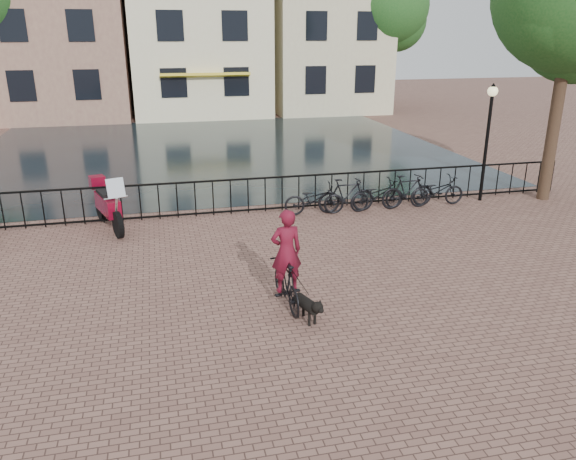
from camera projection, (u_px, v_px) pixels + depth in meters
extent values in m
plane|color=brown|center=(331.00, 363.00, 8.88)|extent=(100.00, 100.00, 0.00)
plane|color=black|center=(214.00, 150.00, 24.74)|extent=(20.00, 20.00, 0.00)
cube|color=black|center=(248.00, 179.00, 15.88)|extent=(20.00, 0.05, 0.05)
cube|color=black|center=(248.00, 210.00, 16.19)|extent=(20.00, 0.05, 0.05)
cube|color=brown|center=(58.00, 11.00, 32.75)|extent=(7.50, 9.00, 12.00)
cube|color=beige|center=(196.00, 21.00, 34.64)|extent=(8.00, 9.00, 11.00)
cube|color=gold|center=(205.00, 75.00, 31.31)|extent=(5.00, 0.60, 0.15)
cube|color=#C6B993|center=(321.00, 9.00, 36.12)|extent=(7.00, 9.00, 12.50)
cylinder|color=black|center=(557.00, 108.00, 16.62)|extent=(0.36, 0.36, 5.60)
cylinder|color=black|center=(386.00, 64.00, 35.22)|extent=(0.36, 0.36, 5.95)
sphere|color=#194C1A|center=(390.00, 6.00, 34.08)|extent=(4.76, 4.76, 4.76)
cylinder|color=black|center=(486.00, 149.00, 16.86)|extent=(0.10, 0.10, 3.20)
sphere|color=beige|center=(493.00, 91.00, 16.29)|extent=(0.30, 0.30, 0.30)
imported|color=black|center=(286.00, 282.00, 10.57)|extent=(0.57, 1.67, 0.99)
imported|color=#5D0D1E|center=(286.00, 243.00, 10.31)|extent=(0.74, 0.51, 1.94)
imported|color=black|center=(314.00, 199.00, 15.90)|extent=(1.76, 0.74, 0.90)
imported|color=black|center=(346.00, 195.00, 16.09)|extent=(1.67, 0.50, 1.00)
imported|color=black|center=(377.00, 195.00, 16.31)|extent=(1.77, 0.78, 0.90)
imported|color=black|center=(407.00, 191.00, 16.50)|extent=(1.70, 0.61, 1.00)
imported|color=black|center=(437.00, 191.00, 16.72)|extent=(1.73, 0.64, 0.90)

